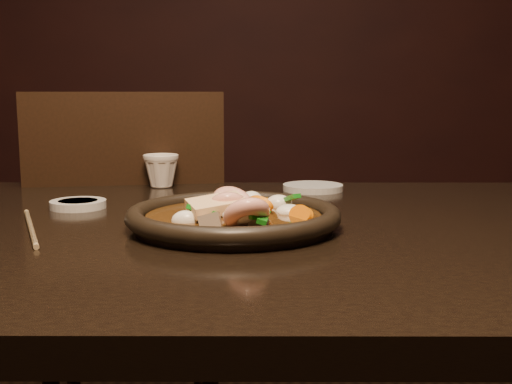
{
  "coord_description": "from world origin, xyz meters",
  "views": [
    {
      "loc": [
        0.12,
        -0.95,
        0.95
      ],
      "look_at": [
        0.11,
        -0.0,
        0.8
      ],
      "focal_mm": 45.0,
      "sensor_mm": 36.0,
      "label": 1
    }
  ],
  "objects_px": {
    "table": "(183,273)",
    "tea_cup": "(161,170)",
    "chair": "(131,272)",
    "plate": "(234,218)"
  },
  "relations": [
    {
      "from": "plate",
      "to": "tea_cup",
      "type": "xyz_separation_m",
      "value": [
        -0.17,
        0.41,
        0.02
      ]
    },
    {
      "from": "chair",
      "to": "plate",
      "type": "height_order",
      "value": "chair"
    },
    {
      "from": "table",
      "to": "chair",
      "type": "bearing_deg",
      "value": 109.45
    },
    {
      "from": "chair",
      "to": "plate",
      "type": "distance_m",
      "value": 0.69
    },
    {
      "from": "chair",
      "to": "tea_cup",
      "type": "height_order",
      "value": "chair"
    },
    {
      "from": "table",
      "to": "tea_cup",
      "type": "height_order",
      "value": "tea_cup"
    },
    {
      "from": "chair",
      "to": "tea_cup",
      "type": "relative_size",
      "value": 12.76
    },
    {
      "from": "table",
      "to": "tea_cup",
      "type": "distance_m",
      "value": 0.41
    },
    {
      "from": "table",
      "to": "tea_cup",
      "type": "bearing_deg",
      "value": 103.15
    },
    {
      "from": "chair",
      "to": "tea_cup",
      "type": "bearing_deg",
      "value": 112.75
    }
  ]
}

